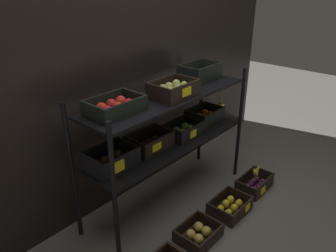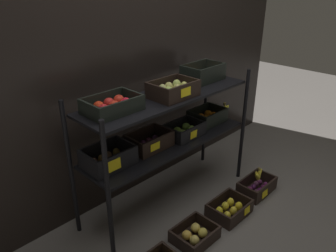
# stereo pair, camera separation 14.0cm
# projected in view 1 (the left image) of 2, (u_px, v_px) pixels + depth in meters

# --- Properties ---
(ground_plane) EXTENTS (10.00, 10.00, 0.00)m
(ground_plane) POSITION_uv_depth(u_px,v_px,m) (168.00, 200.00, 2.84)
(ground_plane) COLOR #605B56
(storefront_wall) EXTENTS (3.87, 0.12, 2.23)m
(storefront_wall) POSITION_uv_depth(u_px,v_px,m) (129.00, 64.00, 2.63)
(storefront_wall) COLOR black
(storefront_wall) RESTS_ON ground_plane
(display_rack) EXTENTS (1.60, 0.47, 1.09)m
(display_rack) POSITION_uv_depth(u_px,v_px,m) (167.00, 119.00, 2.53)
(display_rack) COLOR black
(display_rack) RESTS_ON ground_plane
(crate_ground_apple_gold) EXTENTS (0.31, 0.25, 0.10)m
(crate_ground_apple_gold) POSITION_uv_depth(u_px,v_px,m) (198.00, 234.00, 2.41)
(crate_ground_apple_gold) COLOR black
(crate_ground_apple_gold) RESTS_ON ground_plane
(crate_ground_center_lemon) EXTENTS (0.33, 0.26, 0.12)m
(crate_ground_center_lemon) POSITION_uv_depth(u_px,v_px,m) (230.00, 207.00, 2.68)
(crate_ground_center_lemon) COLOR black
(crate_ground_center_lemon) RESTS_ON ground_plane
(crate_ground_plum) EXTENTS (0.35, 0.22, 0.13)m
(crate_ground_plum) POSITION_uv_depth(u_px,v_px,m) (254.00, 184.00, 2.97)
(crate_ground_plum) COLOR black
(crate_ground_plum) RESTS_ON ground_plane
(banana_bunch_loose) EXTENTS (0.14, 0.05, 0.13)m
(banana_bunch_loose) POSITION_uv_depth(u_px,v_px,m) (256.00, 172.00, 2.91)
(banana_bunch_loose) COLOR brown
(banana_bunch_loose) RESTS_ON crate_ground_plum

